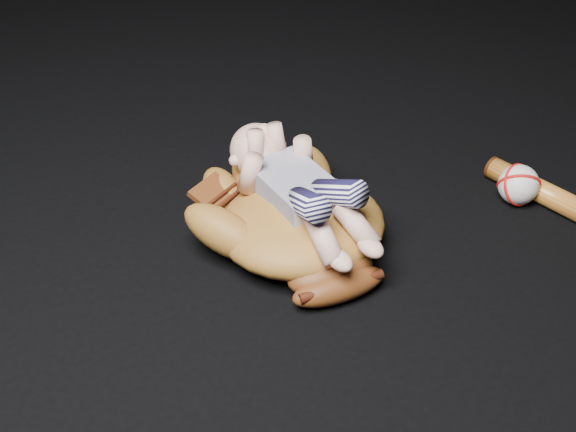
{
  "coord_description": "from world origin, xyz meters",
  "views": [
    {
      "loc": [
        -0.74,
        -0.77,
        0.88
      ],
      "look_at": [
        -0.18,
        0.12,
        0.07
      ],
      "focal_mm": 45.0,
      "sensor_mm": 36.0,
      "label": 1
    }
  ],
  "objects": [
    {
      "name": "baseball_glove",
      "position": [
        -0.15,
        0.11,
        0.07
      ],
      "size": [
        0.45,
        0.5,
        0.14
      ],
      "primitive_type": null,
      "rotation": [
        0.0,
        0.0,
        -0.14
      ],
      "color": "brown",
      "rests_on": "ground"
    },
    {
      "name": "newborn_baby",
      "position": [
        -0.15,
        0.12,
        0.13
      ],
      "size": [
        0.19,
        0.4,
        0.16
      ],
      "primitive_type": null,
      "rotation": [
        0.0,
        0.0,
        0.0
      ],
      "color": "#D69F8A",
      "rests_on": "baseball_glove"
    },
    {
      "name": "baseball",
      "position": [
        0.3,
        -0.0,
        0.04
      ],
      "size": [
        0.1,
        0.1,
        0.08
      ],
      "primitive_type": "sphere",
      "rotation": [
        0.0,
        0.0,
        -0.3
      ],
      "color": "silver",
      "rests_on": "ground"
    }
  ]
}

